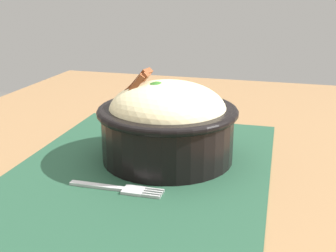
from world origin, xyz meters
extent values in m
cube|color=olive|center=(0.00, 0.00, 0.74)|extent=(1.30, 0.94, 0.03)
cylinder|color=brown|center=(-0.59, -0.41, 0.36)|extent=(0.04, 0.04, 0.72)
cube|color=#1E422D|center=(-0.02, -0.02, 0.76)|extent=(0.48, 0.36, 0.00)
cylinder|color=black|center=(-0.06, 0.00, 0.80)|extent=(0.19, 0.19, 0.08)
torus|color=black|center=(-0.06, 0.00, 0.83)|extent=(0.20, 0.20, 0.01)
ellipsoid|color=beige|center=(-0.06, 0.00, 0.83)|extent=(0.19, 0.19, 0.08)
sphere|color=#2D6421|center=(-0.06, -0.01, 0.86)|extent=(0.04, 0.04, 0.04)
sphere|color=#2D6421|center=(-0.05, -0.02, 0.86)|extent=(0.03, 0.03, 0.03)
cylinder|color=orange|center=(-0.04, -0.02, 0.85)|extent=(0.03, 0.01, 0.01)
cylinder|color=orange|center=(-0.10, -0.03, 0.85)|extent=(0.02, 0.04, 0.01)
cylinder|color=orange|center=(-0.04, 0.00, 0.85)|extent=(0.03, 0.02, 0.01)
cube|color=brown|center=(-0.07, -0.05, 0.87)|extent=(0.03, 0.05, 0.05)
cube|color=brown|center=(-0.06, -0.05, 0.87)|extent=(0.02, 0.05, 0.04)
cube|color=brown|center=(-0.05, -0.05, 0.87)|extent=(0.03, 0.04, 0.04)
cube|color=#B3B3B3|center=(0.05, -0.07, 0.76)|extent=(0.01, 0.06, 0.00)
cube|color=#B3B3B3|center=(0.05, -0.03, 0.76)|extent=(0.01, 0.01, 0.00)
cube|color=#B3B3B3|center=(0.05, -0.01, 0.76)|extent=(0.02, 0.03, 0.00)
cube|color=#B3B3B3|center=(0.06, 0.01, 0.76)|extent=(0.00, 0.02, 0.00)
cube|color=#B3B3B3|center=(0.06, 0.01, 0.76)|extent=(0.00, 0.02, 0.00)
cube|color=#B3B3B3|center=(0.05, 0.01, 0.76)|extent=(0.00, 0.02, 0.00)
cube|color=#B3B3B3|center=(0.04, 0.01, 0.76)|extent=(0.00, 0.02, 0.00)
camera|label=1|loc=(0.51, 0.16, 1.01)|focal=46.97mm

